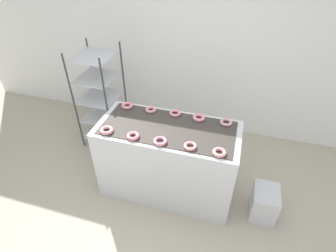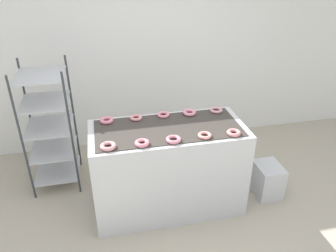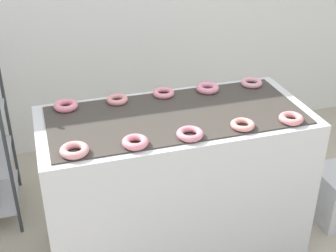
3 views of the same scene
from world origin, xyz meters
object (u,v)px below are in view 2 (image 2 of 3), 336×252
glaze_bin (267,180)px  donut_far_rightmost (216,110)px  donut_near_leftmost (108,146)px  donut_near_right (205,135)px  donut_far_left (136,118)px  donut_far_center (163,115)px  donut_far_right (189,113)px  fryer_machine (168,168)px  donut_near_left (142,143)px  donut_far_leftmost (107,120)px  donut_near_center (174,139)px  donut_near_rightmost (234,133)px  baking_rack_cart (50,127)px

glaze_bin → donut_far_rightmost: bearing=151.0°
donut_near_leftmost → donut_near_right: donut_near_leftmost is taller
donut_far_left → donut_far_center: size_ratio=0.97×
glaze_bin → donut_far_left: (-1.46, 0.32, 0.81)m
donut_far_right → fryer_machine: bearing=-139.2°
donut_near_left → donut_far_left: 0.52m
donut_far_left → donut_far_rightmost: donut_far_left is taller
donut_far_rightmost → donut_far_leftmost: bearing=179.8°
donut_near_center → donut_far_leftmost: (-0.59, 0.52, 0.00)m
fryer_machine → donut_near_leftmost: bearing=-157.1°
donut_near_left → donut_near_leftmost: bearing=178.1°
glaze_bin → donut_near_rightmost: (-0.58, -0.20, 0.81)m
baking_rack_cart → donut_near_left: 1.38m
donut_near_leftmost → donut_far_rightmost: donut_near_leftmost is taller
donut_near_leftmost → donut_near_center: size_ratio=1.01×
glaze_bin → donut_far_left: bearing=167.6°
glaze_bin → donut_near_leftmost: (-1.77, -0.19, 0.81)m
donut_far_center → donut_near_center: bearing=-91.3°
donut_far_rightmost → baking_rack_cart: bearing=165.9°
donut_near_center → donut_far_leftmost: size_ratio=1.02×
glaze_bin → donut_near_center: (-1.18, -0.20, 0.81)m
donut_near_left → donut_far_right: 0.79m
donut_near_leftmost → donut_near_rightmost: donut_near_leftmost is taller
donut_near_left → donut_near_right: 0.60m
fryer_machine → donut_near_rightmost: 0.82m
donut_near_leftmost → donut_far_center: donut_near_leftmost is taller
fryer_machine → donut_near_right: donut_near_right is taller
baking_rack_cart → donut_far_rightmost: size_ratio=10.94×
baking_rack_cart → donut_near_center: baking_rack_cart is taller
fryer_machine → donut_far_right: donut_far_right is taller
donut_near_right → donut_far_center: 0.60m
baking_rack_cart → donut_far_left: 1.08m
donut_far_center → donut_far_rightmost: (0.59, -0.01, -0.00)m
donut_far_leftmost → donut_near_right: bearing=-29.6°
baking_rack_cart → donut_near_right: 1.83m
fryer_machine → donut_far_rightmost: bearing=23.0°
donut_near_left → donut_near_right: bearing=1.5°
fryer_machine → baking_rack_cart: 1.45m
fryer_machine → donut_near_left: bearing=-138.4°
donut_near_leftmost → donut_near_right: 0.91m
donut_far_leftmost → fryer_machine: bearing=-23.5°
donut_far_leftmost → donut_far_left: bearing=-0.1°
donut_near_center → donut_far_leftmost: 0.79m
donut_near_right → donut_far_left: donut_far_left is taller
fryer_machine → glaze_bin: size_ratio=4.07×
donut_near_center → donut_far_rightmost: bearing=40.6°
donut_near_center → donut_near_rightmost: (0.59, 0.00, 0.00)m
donut_near_center → donut_far_left: size_ratio=1.11×
donut_far_rightmost → donut_near_center: bearing=-139.4°
donut_near_leftmost → donut_far_rightmost: 1.31m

